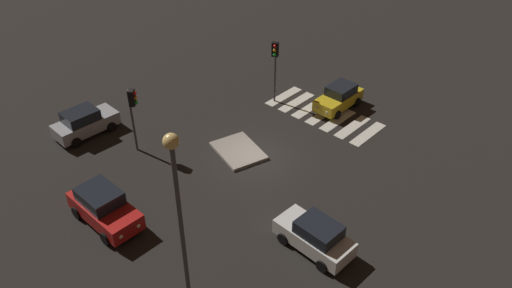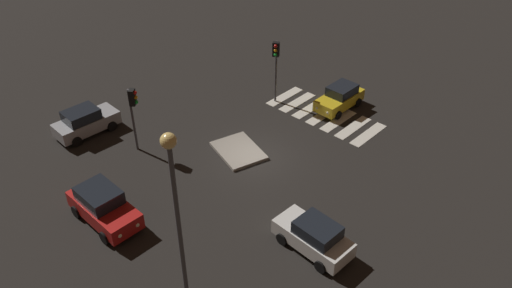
% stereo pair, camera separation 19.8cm
% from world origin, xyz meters
% --- Properties ---
extents(ground_plane, '(80.00, 80.00, 0.00)m').
position_xyz_m(ground_plane, '(0.00, 0.00, 0.00)').
color(ground_plane, black).
extents(traffic_island, '(3.65, 3.12, 0.18)m').
position_xyz_m(traffic_island, '(1.17, 0.28, 0.09)').
color(traffic_island, gray).
rests_on(traffic_island, ground).
extents(car_white, '(3.91, 1.94, 1.67)m').
position_xyz_m(car_white, '(-6.82, 3.34, 0.82)').
color(car_white, silver).
rests_on(car_white, ground).
extents(car_silver, '(1.98, 4.01, 1.72)m').
position_xyz_m(car_silver, '(9.48, 5.33, 0.84)').
color(car_silver, '#9EA0A5').
rests_on(car_silver, ground).
extents(car_red, '(4.25, 2.03, 1.84)m').
position_xyz_m(car_red, '(1.95, 8.92, 0.90)').
color(car_red, red).
rests_on(car_red, ground).
extents(car_yellow, '(1.78, 3.74, 1.62)m').
position_xyz_m(car_yellow, '(-0.21, -7.94, 0.79)').
color(car_yellow, gold).
rests_on(car_yellow, ground).
extents(traffic_light_north, '(0.53, 0.54, 4.07)m').
position_xyz_m(traffic_light_north, '(5.67, 4.13, 3.08)').
color(traffic_light_north, '#47474C').
rests_on(traffic_light_north, ground).
extents(traffic_light_east, '(0.54, 0.53, 4.44)m').
position_xyz_m(traffic_light_east, '(3.45, -5.55, 3.37)').
color(traffic_light_east, '#47474C').
rests_on(traffic_light_east, ground).
extents(street_lamp, '(0.56, 0.56, 8.80)m').
position_xyz_m(street_lamp, '(-5.10, 9.52, 5.88)').
color(street_lamp, '#47474C').
rests_on(street_lamp, ground).
extents(crosswalk_near, '(7.60, 3.20, 0.02)m').
position_xyz_m(crosswalk_near, '(0.00, -6.58, 0.01)').
color(crosswalk_near, silver).
rests_on(crosswalk_near, ground).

